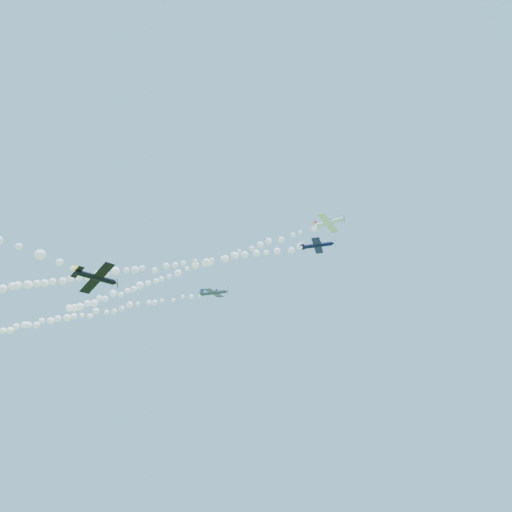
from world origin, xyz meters
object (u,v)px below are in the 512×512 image
Objects in this scene: plane_white at (328,223)px; plane_grey at (214,293)px; plane_black at (97,278)px; plane_navy at (317,245)px.

plane_grey is (-32.31, 4.28, -3.74)m from plane_white.
plane_black is at bearing -139.02° from plane_white.
plane_navy reaches higher than plane_black.
plane_navy is at bearing -27.10° from plane_black.
plane_grey reaches higher than plane_black.
plane_white is 0.93× the size of plane_grey.
plane_black is at bearing -145.80° from plane_navy.
plane_black is (4.46, -32.68, -11.57)m from plane_grey.
plane_navy reaches higher than plane_grey.
plane_black is at bearing -98.68° from plane_grey.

